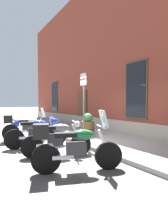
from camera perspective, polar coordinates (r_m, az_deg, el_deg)
ground_plane at (r=6.67m, az=-1.57°, el=-10.46°), size 140.00×140.00×0.00m
sidewalk at (r=7.48m, az=8.16°, el=-8.54°), size 32.90×2.90×0.13m
motorcycle_silver_touring at (r=7.97m, az=-17.44°, el=-4.38°), size 0.66×2.09×1.33m
motorcycle_blue_sport at (r=6.55m, az=-13.87°, el=-5.60°), size 0.64×2.08×1.08m
motorcycle_grey_naked at (r=5.36m, az=-8.19°, el=-8.38°), size 0.83×1.93×1.00m
motorcycle_green_touring at (r=4.12m, az=-3.33°, el=-10.62°), size 0.98×1.95×1.37m
parking_sign at (r=6.89m, az=-0.13°, el=4.73°), size 0.36×0.07×2.54m
barrel_planter at (r=7.67m, az=1.13°, el=-4.47°), size 0.57×0.57×0.98m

